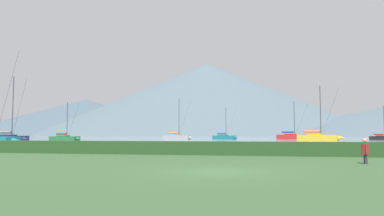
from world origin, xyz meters
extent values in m
plane|color=#385B33|center=(0.00, 0.00, 0.00)|extent=(1000.00, 1000.00, 0.00)
cube|color=#8499A8|center=(0.00, 137.00, 0.00)|extent=(320.00, 246.00, 0.00)
cube|color=#284C23|center=(0.00, 11.00, 0.47)|extent=(80.00, 1.20, 0.93)
cube|color=#236B38|center=(-38.81, 53.70, 0.48)|extent=(6.22, 2.65, 0.95)
cone|color=#236B38|center=(-35.37, 53.36, 0.48)|extent=(1.11, 0.91, 0.81)
cube|color=#206032|center=(-39.15, 53.74, 0.82)|extent=(2.38, 1.66, 0.60)
cylinder|color=#333338|center=(-38.29, 53.65, 4.24)|extent=(0.12, 0.12, 7.44)
cylinder|color=#333338|center=(-39.65, 53.78, 1.47)|extent=(2.72, 0.37, 0.10)
cylinder|color=red|center=(-39.65, 53.78, 1.47)|extent=(2.34, 0.60, 0.38)
cylinder|color=#333338|center=(-36.87, 53.51, 4.06)|extent=(2.86, 0.31, 7.08)
cone|color=#19707A|center=(-28.79, 26.01, 0.56)|extent=(1.30, 1.06, 0.94)
cylinder|color=#333338|center=(-30.55, 26.19, 6.30)|extent=(3.34, 0.38, 11.38)
cube|color=red|center=(8.22, 88.91, 0.63)|extent=(8.36, 3.95, 1.26)
cone|color=red|center=(12.76, 88.20, 0.63)|extent=(1.52, 1.27, 1.07)
cube|color=#A52020|center=(7.77, 88.98, 1.09)|extent=(3.24, 2.36, 0.80)
cylinder|color=#333338|center=(8.90, 88.80, 5.49)|extent=(0.16, 0.16, 9.60)
cylinder|color=#333338|center=(7.12, 89.08, 1.95)|extent=(3.59, 0.69, 0.14)
cylinder|color=#2847A3|center=(7.12, 89.08, 1.95)|extent=(3.11, 0.97, 0.50)
cylinder|color=#333338|center=(10.77, 88.51, 5.25)|extent=(3.78, 0.62, 9.13)
cube|color=#9E9EA3|center=(-21.11, 77.22, 0.53)|extent=(6.88, 2.96, 1.05)
cone|color=#9E9EA3|center=(-17.31, 76.83, 0.53)|extent=(1.23, 1.00, 0.89)
cube|color=gray|center=(-21.49, 77.26, 0.91)|extent=(2.63, 1.85, 0.67)
cylinder|color=#333338|center=(-20.54, 77.16, 5.63)|extent=(0.13, 0.13, 10.10)
cylinder|color=#333338|center=(-22.03, 77.32, 1.63)|extent=(3.00, 0.42, 0.11)
cylinder|color=orange|center=(-22.03, 77.32, 1.63)|extent=(2.58, 0.68, 0.42)
cylinder|color=#333338|center=(-18.97, 77.00, 5.38)|extent=(3.16, 0.35, 9.61)
cube|color=navy|center=(-42.87, 42.55, 0.57)|extent=(7.54, 4.17, 1.12)
cone|color=navy|center=(-38.91, 41.53, 0.57)|extent=(1.43, 1.23, 0.96)
cube|color=#1B2449|center=(-43.26, 42.66, 0.97)|extent=(3.00, 2.33, 0.72)
cylinder|color=#333338|center=(-42.27, 42.40, 6.14)|extent=(0.14, 0.14, 11.04)
cylinder|color=#333338|center=(-43.83, 42.81, 1.74)|extent=(3.14, 0.93, 0.12)
cylinder|color=gray|center=(-43.83, 42.81, 1.74)|extent=(2.76, 1.12, 0.45)
cylinder|color=#333338|center=(-40.64, 41.98, 5.86)|extent=(3.30, 0.89, 10.49)
cube|color=black|center=(28.96, 82.10, 0.45)|extent=(5.78, 2.44, 0.88)
cube|color=black|center=(28.64, 82.13, 0.77)|extent=(2.20, 1.54, 0.56)
cylinder|color=#333338|center=(29.44, 82.06, 4.45)|extent=(0.11, 0.11, 7.92)
cylinder|color=#333338|center=(28.18, 82.17, 1.37)|extent=(2.53, 0.33, 0.10)
cylinder|color=red|center=(28.18, 82.17, 1.37)|extent=(2.17, 0.55, 0.35)
cube|color=#19707A|center=(-9.75, 84.49, 0.50)|extent=(6.63, 4.27, 0.99)
cone|color=#19707A|center=(-6.40, 83.20, 0.50)|extent=(1.31, 1.17, 0.84)
cube|color=#16646E|center=(-10.08, 84.62, 0.86)|extent=(2.72, 2.25, 0.63)
cylinder|color=#333338|center=(-9.24, 84.29, 4.58)|extent=(0.13, 0.13, 8.07)
cylinder|color=#333338|center=(-10.56, 84.80, 1.53)|extent=(2.67, 1.12, 0.11)
cylinder|color=#2847A3|center=(-10.56, 84.80, 1.53)|extent=(2.38, 1.23, 0.39)
cylinder|color=#333338|center=(-7.86, 83.76, 4.38)|extent=(2.79, 1.10, 7.68)
cube|color=gold|center=(12.06, 66.41, 0.63)|extent=(8.46, 4.97, 1.26)
cone|color=gold|center=(16.44, 65.07, 0.63)|extent=(1.63, 1.42, 1.07)
cube|color=gold|center=(11.63, 66.55, 1.09)|extent=(3.41, 2.71, 0.80)
cylinder|color=#333338|center=(12.72, 66.21, 6.14)|extent=(0.16, 0.16, 10.91)
cylinder|color=#333338|center=(11.00, 66.74, 1.95)|extent=(3.48, 1.19, 0.14)
cylinder|color=orange|center=(11.00, 66.74, 1.95)|extent=(3.07, 1.38, 0.50)
cylinder|color=#333338|center=(14.52, 65.66, 5.87)|extent=(3.65, 1.15, 10.37)
cylinder|color=#2D3347|center=(6.55, 4.93, 0.23)|extent=(0.14, 0.14, 0.45)
cylinder|color=#2D3347|center=(6.56, 5.11, 0.23)|extent=(0.14, 0.14, 0.45)
cylinder|color=maroon|center=(6.55, 5.02, 0.73)|extent=(0.36, 0.36, 0.55)
cylinder|color=maroon|center=(6.55, 4.78, 0.75)|extent=(0.09, 0.09, 0.49)
cylinder|color=maroon|center=(6.56, 5.26, 0.75)|extent=(0.09, 0.09, 0.49)
sphere|color=tan|center=(6.55, 5.02, 1.14)|extent=(0.22, 0.22, 0.22)
cone|color=#4C6070|center=(-203.81, 372.45, 20.54)|extent=(269.65, 269.65, 41.07)
cone|color=#425666|center=(-91.27, 390.09, 21.69)|extent=(227.40, 227.40, 43.39)
cone|color=slate|center=(-55.74, 334.61, 34.89)|extent=(312.94, 312.94, 69.78)
camera|label=1|loc=(1.93, -14.29, 1.46)|focal=34.26mm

